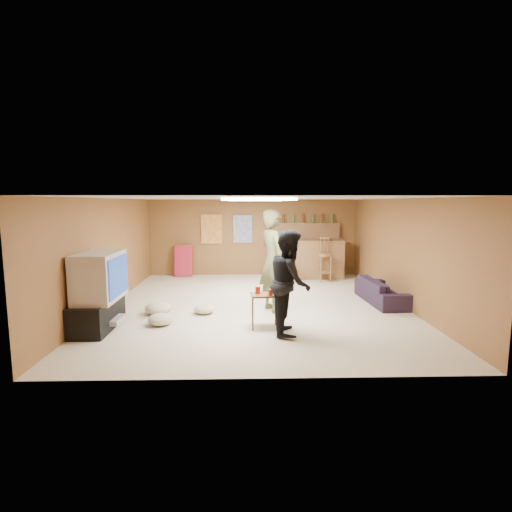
{
  "coord_description": "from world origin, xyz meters",
  "views": [
    {
      "loc": [
        -0.22,
        -8.09,
        2.13
      ],
      "look_at": [
        0.0,
        0.2,
        1.0
      ],
      "focal_mm": 28.0,
      "sensor_mm": 36.0,
      "label": 1
    }
  ],
  "objects_px": {
    "sofa": "(383,291)",
    "person_black": "(290,282)",
    "bar_counter": "(307,259)",
    "tray_table": "(264,311)",
    "tv_body": "(100,276)",
    "person_olive": "(273,261)"
  },
  "relations": [
    {
      "from": "tv_body",
      "to": "person_black",
      "type": "height_order",
      "value": "person_black"
    },
    {
      "from": "tv_body",
      "to": "tray_table",
      "type": "height_order",
      "value": "tv_body"
    },
    {
      "from": "tv_body",
      "to": "bar_counter",
      "type": "distance_m",
      "value": 6.09
    },
    {
      "from": "sofa",
      "to": "tray_table",
      "type": "distance_m",
      "value": 3.08
    },
    {
      "from": "person_black",
      "to": "sofa",
      "type": "xyz_separation_m",
      "value": [
        2.2,
        1.93,
        -0.6
      ]
    },
    {
      "from": "bar_counter",
      "to": "sofa",
      "type": "xyz_separation_m",
      "value": [
        1.19,
        -2.82,
        -0.3
      ]
    },
    {
      "from": "person_olive",
      "to": "person_black",
      "type": "bearing_deg",
      "value": 164.59
    },
    {
      "from": "person_black",
      "to": "tray_table",
      "type": "relative_size",
      "value": 2.89
    },
    {
      "from": "tv_body",
      "to": "bar_counter",
      "type": "bearing_deg",
      "value": 47.0
    },
    {
      "from": "tv_body",
      "to": "bar_counter",
      "type": "height_order",
      "value": "tv_body"
    },
    {
      "from": "bar_counter",
      "to": "person_black",
      "type": "relative_size",
      "value": 1.18
    },
    {
      "from": "person_black",
      "to": "bar_counter",
      "type": "bearing_deg",
      "value": -8.43
    },
    {
      "from": "tv_body",
      "to": "tray_table",
      "type": "relative_size",
      "value": 1.88
    },
    {
      "from": "sofa",
      "to": "person_black",
      "type": "bearing_deg",
      "value": 128.53
    },
    {
      "from": "person_black",
      "to": "tray_table",
      "type": "bearing_deg",
      "value": 58.92
    },
    {
      "from": "tv_body",
      "to": "person_black",
      "type": "bearing_deg",
      "value": -5.45
    },
    {
      "from": "bar_counter",
      "to": "sofa",
      "type": "height_order",
      "value": "bar_counter"
    },
    {
      "from": "bar_counter",
      "to": "tray_table",
      "type": "height_order",
      "value": "bar_counter"
    },
    {
      "from": "bar_counter",
      "to": "person_olive",
      "type": "bearing_deg",
      "value": -109.44
    },
    {
      "from": "bar_counter",
      "to": "person_olive",
      "type": "height_order",
      "value": "person_olive"
    },
    {
      "from": "tv_body",
      "to": "person_black",
      "type": "relative_size",
      "value": 0.65
    },
    {
      "from": "tv_body",
      "to": "sofa",
      "type": "bearing_deg",
      "value": 17.0
    }
  ]
}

